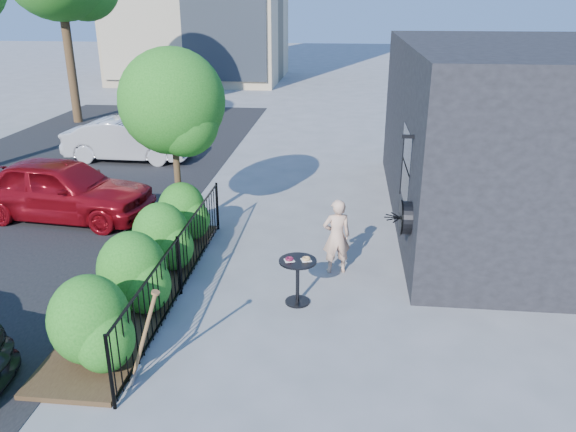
# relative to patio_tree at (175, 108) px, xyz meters

# --- Properties ---
(ground) EXTENTS (120.00, 120.00, 0.00)m
(ground) POSITION_rel_patio_tree_xyz_m (2.24, -2.76, -2.76)
(ground) COLOR gray
(ground) RESTS_ON ground
(shop_building) EXTENTS (6.22, 9.00, 4.00)m
(shop_building) POSITION_rel_patio_tree_xyz_m (7.73, 1.74, -0.76)
(shop_building) COLOR black
(shop_building) RESTS_ON ground
(fence) EXTENTS (0.05, 6.05, 1.10)m
(fence) POSITION_rel_patio_tree_xyz_m (0.74, -2.76, -2.20)
(fence) COLOR black
(fence) RESTS_ON ground
(planting_bed) EXTENTS (1.30, 6.00, 0.08)m
(planting_bed) POSITION_rel_patio_tree_xyz_m (0.04, -2.76, -2.72)
(planting_bed) COLOR #382616
(planting_bed) RESTS_ON ground
(shrubs) EXTENTS (1.10, 5.60, 1.24)m
(shrubs) POSITION_rel_patio_tree_xyz_m (0.14, -2.66, -2.06)
(shrubs) COLOR #1B6316
(shrubs) RESTS_ON ground
(patio_tree) EXTENTS (2.20, 2.20, 3.94)m
(patio_tree) POSITION_rel_patio_tree_xyz_m (0.00, 0.00, 0.00)
(patio_tree) COLOR #3F2B19
(patio_tree) RESTS_ON ground
(cafe_table) EXTENTS (0.64, 0.64, 0.86)m
(cafe_table) POSITION_rel_patio_tree_xyz_m (2.81, -2.85, -2.21)
(cafe_table) COLOR black
(cafe_table) RESTS_ON ground
(woman) EXTENTS (0.60, 0.46, 1.46)m
(woman) POSITION_rel_patio_tree_xyz_m (3.43, -1.60, -2.04)
(woman) COLOR #D9AA8C
(woman) RESTS_ON ground
(shovel) EXTENTS (0.50, 0.19, 1.47)m
(shovel) POSITION_rel_patio_tree_xyz_m (0.98, -5.24, -2.12)
(shovel) COLOR brown
(shovel) RESTS_ON ground
(car_red) EXTENTS (4.43, 2.15, 1.46)m
(car_red) POSITION_rel_patio_tree_xyz_m (-3.03, 0.55, -2.04)
(car_red) COLOR maroon
(car_red) RESTS_ON ground
(car_silver) EXTENTS (4.03, 1.46, 1.32)m
(car_silver) POSITION_rel_patio_tree_xyz_m (-3.38, 5.68, -2.10)
(car_silver) COLOR silver
(car_silver) RESTS_ON ground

